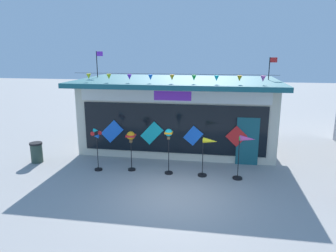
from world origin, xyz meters
The scene contains 8 objects.
ground_plane centered at (0.00, 0.00, 0.00)m, with size 80.00×80.00×0.00m, color #9E9B99.
kite_shop_building centered at (-0.59, 5.45, 1.70)m, with size 9.05×5.16×4.60m.
wind_spinner_far_left centered at (-3.33, 1.73, 1.18)m, with size 0.40×0.30×1.73m.
wind_spinner_left centered at (-2.02, 1.98, 1.26)m, with size 0.33×0.33×1.59m.
wind_spinner_center_left centered at (-0.51, 1.87, 1.34)m, with size 0.32×0.32×1.78m.
wind_spinner_center_right centered at (0.98, 1.85, 1.08)m, with size 0.72×0.34×1.50m.
wind_spinner_right centered at (2.29, 1.78, 1.20)m, with size 0.74×0.36×1.67m.
trash_bin centered at (-6.25, 2.23, 0.44)m, with size 0.52×0.52×0.86m.
Camera 1 is at (1.30, -9.31, 4.62)m, focal length 33.45 mm.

